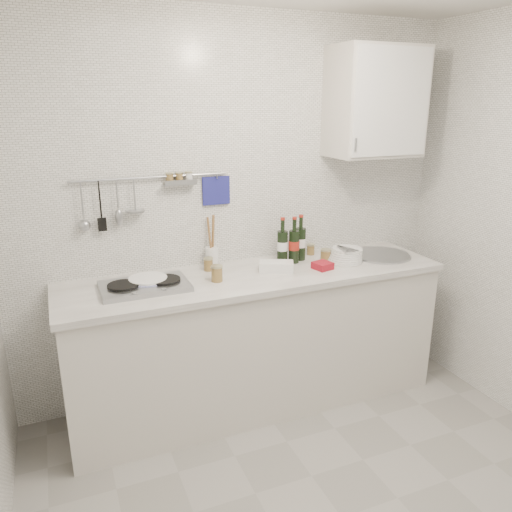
{
  "coord_description": "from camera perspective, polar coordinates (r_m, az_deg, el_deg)",
  "views": [
    {
      "loc": [
        -1.14,
        -1.64,
        1.96
      ],
      "look_at": [
        -0.08,
        0.9,
        1.1
      ],
      "focal_mm": 35.0,
      "sensor_mm": 36.0,
      "label": 1
    }
  ],
  "objects": [
    {
      "name": "utensil_crock",
      "position": [
        3.27,
        -5.05,
        0.2
      ],
      "size": [
        0.08,
        0.08,
        0.35
      ],
      "rotation": [
        0.0,
        0.0,
        -0.04
      ],
      "color": "white",
      "rests_on": "counter"
    },
    {
      "name": "wall_rail",
      "position": [
        3.1,
        -12.21,
        7.02
      ],
      "size": [
        0.98,
        0.09,
        0.34
      ],
      "color": "#93969B",
      "rests_on": "back_wall"
    },
    {
      "name": "wall_cabinet",
      "position": [
        3.51,
        13.51,
        16.72
      ],
      "size": [
        0.6,
        0.38,
        0.7
      ],
      "color": "beige",
      "rests_on": "back_wall"
    },
    {
      "name": "wine_bottles",
      "position": [
        3.33,
        4.19,
        1.89
      ],
      "size": [
        0.22,
        0.11,
        0.31
      ],
      "rotation": [
        0.0,
        0.0,
        0.17
      ],
      "color": "black",
      "rests_on": "counter"
    },
    {
      "name": "jar_a",
      "position": [
        3.2,
        -5.47,
        -0.92
      ],
      "size": [
        0.06,
        0.06,
        0.09
      ],
      "rotation": [
        0.0,
        0.0,
        -0.01
      ],
      "color": "brown",
      "rests_on": "counter"
    },
    {
      "name": "strawberry_punnet",
      "position": [
        3.25,
        7.62,
        -1.1
      ],
      "size": [
        0.13,
        0.13,
        0.04
      ],
      "primitive_type": "cube",
      "rotation": [
        0.0,
        0.0,
        0.24
      ],
      "color": "#B4141F",
      "rests_on": "counter"
    },
    {
      "name": "butter_dish",
      "position": [
        3.17,
        2.33,
        -1.2
      ],
      "size": [
        0.24,
        0.19,
        0.06
      ],
      "primitive_type": "cube",
      "rotation": [
        0.0,
        0.0,
        -0.43
      ],
      "color": "white",
      "rests_on": "counter"
    },
    {
      "name": "plate_stack_hob",
      "position": [
        3.0,
        -12.37,
        -2.9
      ],
      "size": [
        0.25,
        0.25,
        0.05
      ],
      "rotation": [
        0.0,
        0.0,
        -0.29
      ],
      "color": "#555CC1",
      "rests_on": "counter"
    },
    {
      "name": "jar_d",
      "position": [
        3.0,
        -4.49,
        -1.99
      ],
      "size": [
        0.07,
        0.07,
        0.1
      ],
      "rotation": [
        0.0,
        0.0,
        -0.24
      ],
      "color": "brown",
      "rests_on": "counter"
    },
    {
      "name": "plate_stack_sink",
      "position": [
        3.43,
        10.22,
        0.12
      ],
      "size": [
        0.26,
        0.24,
        0.09
      ],
      "rotation": [
        0.0,
        0.0,
        0.12
      ],
      "color": "white",
      "rests_on": "counter"
    },
    {
      "name": "back_wall",
      "position": [
        3.33,
        -1.97,
        4.99
      ],
      "size": [
        3.0,
        0.02,
        2.5
      ],
      "primitive_type": "cube",
      "color": "silver",
      "rests_on": "floor"
    },
    {
      "name": "jar_c",
      "position": [
        3.41,
        7.96,
        0.13
      ],
      "size": [
        0.07,
        0.07,
        0.08
      ],
      "rotation": [
        0.0,
        0.0,
        0.28
      ],
      "color": "brown",
      "rests_on": "counter"
    },
    {
      "name": "counter",
      "position": [
        3.34,
        0.12,
        -9.84
      ],
      "size": [
        2.44,
        0.64,
        0.96
      ],
      "color": "beige",
      "rests_on": "floor"
    },
    {
      "name": "jar_b",
      "position": [
        3.54,
        6.27,
        0.77
      ],
      "size": [
        0.06,
        0.06,
        0.08
      ],
      "rotation": [
        0.0,
        0.0,
        0.04
      ],
      "color": "brown",
      "rests_on": "counter"
    }
  ]
}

